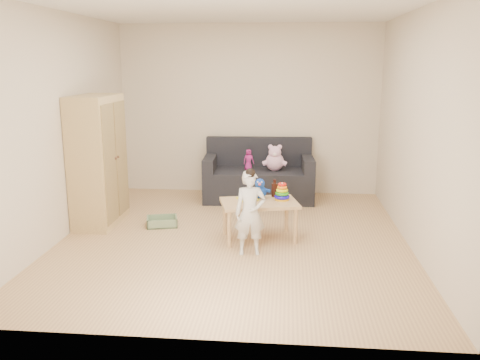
# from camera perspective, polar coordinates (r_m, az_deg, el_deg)

# --- Properties ---
(room) EXTENTS (4.50, 4.50, 4.50)m
(room) POSITION_cam_1_polar(r_m,az_deg,el_deg) (5.71, -0.74, 5.81)
(room) COLOR tan
(room) RESTS_ON ground
(wardrobe) EXTENTS (0.45, 0.91, 1.63)m
(wardrobe) POSITION_cam_1_polar(r_m,az_deg,el_deg) (6.63, -15.67, 2.09)
(wardrobe) COLOR tan
(wardrobe) RESTS_ON ground
(sofa) EXTENTS (1.65, 0.89, 0.45)m
(sofa) POSITION_cam_1_polar(r_m,az_deg,el_deg) (7.63, 2.09, -0.52)
(sofa) COLOR black
(sofa) RESTS_ON ground
(play_table) EXTENTS (0.97, 0.74, 0.46)m
(play_table) POSITION_cam_1_polar(r_m,az_deg,el_deg) (5.93, 2.16, -4.55)
(play_table) COLOR tan
(play_table) RESTS_ON ground
(storage_bin) EXTENTS (0.44, 0.37, 0.11)m
(storage_bin) POSITION_cam_1_polar(r_m,az_deg,el_deg) (6.52, -8.75, -4.62)
(storage_bin) COLOR gray
(storage_bin) RESTS_ON ground
(toddler) EXTENTS (0.36, 0.27, 0.89)m
(toddler) POSITION_cam_1_polar(r_m,az_deg,el_deg) (5.42, 1.15, -3.84)
(toddler) COLOR silver
(toddler) RESTS_ON ground
(pink_bear) EXTENTS (0.30, 0.27, 0.33)m
(pink_bear) POSITION_cam_1_polar(r_m,az_deg,el_deg) (7.52, 3.93, 2.30)
(pink_bear) COLOR #FAB8E0
(pink_bear) RESTS_ON sofa
(doll) EXTENTS (0.19, 0.16, 0.31)m
(doll) POSITION_cam_1_polar(r_m,az_deg,el_deg) (7.51, 0.97, 2.24)
(doll) COLOR #A81F78
(doll) RESTS_ON sofa
(ring_stacker) EXTENTS (0.18, 0.18, 0.21)m
(ring_stacker) POSITION_cam_1_polar(r_m,az_deg,el_deg) (5.93, 4.74, -1.48)
(ring_stacker) COLOR #F5B30C
(ring_stacker) RESTS_ON play_table
(brown_bottle) EXTENTS (0.07, 0.07, 0.21)m
(brown_bottle) POSITION_cam_1_polar(r_m,az_deg,el_deg) (6.07, 3.89, -1.04)
(brown_bottle) COLOR black
(brown_bottle) RESTS_ON play_table
(blue_plush) EXTENTS (0.23, 0.20, 0.24)m
(blue_plush) POSITION_cam_1_polar(r_m,az_deg,el_deg) (5.99, 2.25, -0.90)
(blue_plush) COLOR blue
(blue_plush) RESTS_ON play_table
(wooden_figure) EXTENTS (0.05, 0.05, 0.11)m
(wooden_figure) POSITION_cam_1_polar(r_m,az_deg,el_deg) (5.85, 1.63, -1.90)
(wooden_figure) COLOR brown
(wooden_figure) RESTS_ON play_table
(yellow_book) EXTENTS (0.28, 0.28, 0.02)m
(yellow_book) POSITION_cam_1_polar(r_m,az_deg,el_deg) (5.94, 0.84, -2.12)
(yellow_book) COLOR yellow
(yellow_book) RESTS_ON play_table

